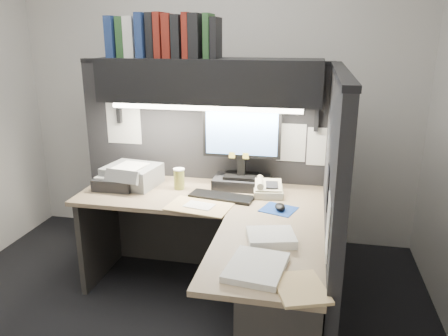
{
  "coord_description": "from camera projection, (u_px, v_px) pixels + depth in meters",
  "views": [
    {
      "loc": [
        0.85,
        -2.23,
        1.81
      ],
      "look_at": [
        0.28,
        0.51,
        0.95
      ],
      "focal_mm": 35.0,
      "sensor_mm": 36.0,
      "label": 1
    }
  ],
  "objects": [
    {
      "name": "manila_stack",
      "position": [
        300.0,
        288.0,
        1.92
      ],
      "size": [
        0.29,
        0.33,
        0.02
      ],
      "primitive_type": "cube",
      "rotation": [
        0.0,
        0.0,
        0.35
      ],
      "color": "tan",
      "rests_on": "desk"
    },
    {
      "name": "mouse",
      "position": [
        280.0,
        207.0,
        2.78
      ],
      "size": [
        0.08,
        0.11,
        0.04
      ],
      "primitive_type": "ellipsoid",
      "rotation": [
        0.0,
        0.0,
        0.17
      ],
      "color": "black",
      "rests_on": "mousepad"
    },
    {
      "name": "paper_stack_a",
      "position": [
        271.0,
        237.0,
        2.36
      ],
      "size": [
        0.3,
        0.27,
        0.05
      ],
      "primitive_type": "cube",
      "rotation": [
        0.0,
        0.0,
        0.25
      ],
      "color": "white",
      "rests_on": "desk"
    },
    {
      "name": "pinned_papers",
      "position": [
        246.0,
        152.0,
        2.92
      ],
      "size": [
        1.76,
        1.31,
        0.51
      ],
      "color": "white",
      "rests_on": "partition_back"
    },
    {
      "name": "coffee_cup",
      "position": [
        179.0,
        179.0,
        3.16
      ],
      "size": [
        0.09,
        0.09,
        0.14
      ],
      "primitive_type": "cylinder",
      "rotation": [
        0.0,
        0.0,
        0.26
      ],
      "color": "#AB9A44",
      "rests_on": "desk"
    },
    {
      "name": "keyboard",
      "position": [
        222.0,
        197.0,
        2.99
      ],
      "size": [
        0.46,
        0.21,
        0.02
      ],
      "primitive_type": "cube",
      "rotation": [
        0.0,
        0.0,
        -0.16
      ],
      "color": "black",
      "rests_on": "desk"
    },
    {
      "name": "telephone",
      "position": [
        268.0,
        189.0,
        3.04
      ],
      "size": [
        0.23,
        0.24,
        0.08
      ],
      "primitive_type": "cube",
      "rotation": [
        0.0,
        0.0,
        0.14
      ],
      "color": "beige",
      "rests_on": "desk"
    },
    {
      "name": "overhead_shelf",
      "position": [
        209.0,
        80.0,
        3.02
      ],
      "size": [
        1.55,
        0.34,
        0.3
      ],
      "primitive_type": "cube",
      "color": "black",
      "rests_on": "partition_back"
    },
    {
      "name": "mousepad",
      "position": [
        279.0,
        209.0,
        2.8
      ],
      "size": [
        0.26,
        0.25,
        0.0
      ],
      "primitive_type": "cube",
      "rotation": [
        0.0,
        0.0,
        -0.32
      ],
      "color": "navy",
      "rests_on": "desk"
    },
    {
      "name": "monitor",
      "position": [
        242.0,
        156.0,
        3.13
      ],
      "size": [
        0.55,
        0.25,
        0.6
      ],
      "rotation": [
        0.0,
        0.0,
        0.01
      ],
      "color": "black",
      "rests_on": "desk"
    },
    {
      "name": "printer",
      "position": [
        132.0,
        175.0,
        3.24
      ],
      "size": [
        0.41,
        0.37,
        0.15
      ],
      "primitive_type": "cube",
      "rotation": [
        0.0,
        0.0,
        -0.15
      ],
      "color": "gray",
      "rests_on": "desk"
    },
    {
      "name": "binder_row",
      "position": [
        163.0,
        36.0,
        2.99
      ],
      "size": [
        0.78,
        0.25,
        0.3
      ],
      "color": "navy",
      "rests_on": "overhead_shelf"
    },
    {
      "name": "task_light_tube",
      "position": [
        204.0,
        108.0,
        2.94
      ],
      "size": [
        1.32,
        0.04,
        0.04
      ],
      "primitive_type": "cylinder",
      "rotation": [
        0.0,
        1.57,
        0.0
      ],
      "color": "white",
      "rests_on": "overhead_shelf"
    },
    {
      "name": "partition_back",
      "position": [
        204.0,
        169.0,
        3.41
      ],
      "size": [
        1.9,
        0.06,
        1.6
      ],
      "primitive_type": "cube",
      "color": "black",
      "rests_on": "floor"
    },
    {
      "name": "partition_right",
      "position": [
        330.0,
        216.0,
        2.53
      ],
      "size": [
        0.06,
        1.5,
        1.6
      ],
      "primitive_type": "cube",
      "color": "black",
      "rests_on": "floor"
    },
    {
      "name": "wall_back",
      "position": [
        216.0,
        89.0,
        3.79
      ],
      "size": [
        3.5,
        0.04,
        2.7
      ],
      "primitive_type": "cube",
      "color": "beige",
      "rests_on": "floor"
    },
    {
      "name": "desk",
      "position": [
        230.0,
        276.0,
        2.57
      ],
      "size": [
        1.7,
        1.53,
        0.73
      ],
      "color": "#8F745B",
      "rests_on": "floor"
    },
    {
      "name": "paper_stack_b",
      "position": [
        256.0,
        267.0,
        2.08
      ],
      "size": [
        0.3,
        0.36,
        0.03
      ],
      "primitive_type": "cube",
      "rotation": [
        0.0,
        0.0,
        -0.13
      ],
      "color": "white",
      "rests_on": "desk"
    },
    {
      "name": "open_folder",
      "position": [
        199.0,
        206.0,
        2.84
      ],
      "size": [
        0.44,
        0.32,
        0.01
      ],
      "primitive_type": "cube",
      "rotation": [
        0.0,
        0.0,
        -0.15
      ],
      "color": "tan",
      "rests_on": "desk"
    },
    {
      "name": "notebook_stack",
      "position": [
        116.0,
        182.0,
        3.18
      ],
      "size": [
        0.29,
        0.24,
        0.09
      ],
      "primitive_type": "cube",
      "rotation": [
        0.0,
        0.0,
        0.02
      ],
      "color": "black",
      "rests_on": "desk"
    },
    {
      "name": "floor",
      "position": [
        165.0,
        330.0,
        2.78
      ],
      "size": [
        3.5,
        3.5,
        0.0
      ],
      "primitive_type": "plane",
      "color": "black",
      "rests_on": "ground"
    }
  ]
}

